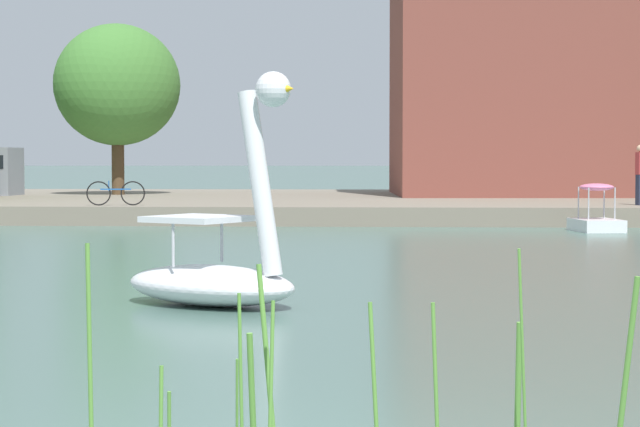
{
  "coord_description": "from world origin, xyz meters",
  "views": [
    {
      "loc": [
        0.24,
        -6.9,
        2.0
      ],
      "look_at": [
        -1.15,
        18.54,
        0.85
      ],
      "focal_mm": 69.18,
      "sensor_mm": 36.0,
      "label": 1
    }
  ],
  "objects": [
    {
      "name": "reed_clump_foreground",
      "position": [
        0.2,
        -0.32,
        0.63
      ],
      "size": [
        3.37,
        1.28,
        1.57
      ],
      "color": "#568E38",
      "rests_on": "ground_plane"
    },
    {
      "name": "swan_boat",
      "position": [
        -2.07,
        9.58,
        0.54
      ],
      "size": [
        2.96,
        2.5,
        3.13
      ],
      "color": "white",
      "rests_on": "ground_plane"
    },
    {
      "name": "tree_broadleaf_behind_dock",
      "position": [
        -10.24,
        40.6,
        4.82
      ],
      "size": [
        6.41,
        6.13,
        6.64
      ],
      "color": "#4C3823",
      "rests_on": "shore_bank_far"
    },
    {
      "name": "pedal_boat_pink",
      "position": [
        5.93,
        26.95,
        0.41
      ],
      "size": [
        1.38,
        1.9,
        1.3
      ],
      "color": "white",
      "rests_on": "ground_plane"
    },
    {
      "name": "shore_bank_far",
      "position": [
        0.0,
        38.84,
        0.28
      ],
      "size": [
        121.36,
        20.24,
        0.57
      ],
      "primitive_type": "cube",
      "color": "slate",
      "rests_on": "ground_plane"
    },
    {
      "name": "person_on_path",
      "position": [
        7.89,
        30.85,
        1.54
      ],
      "size": [
        0.29,
        0.28,
        1.83
      ],
      "color": "#23283D",
      "rests_on": "shore_bank_far"
    },
    {
      "name": "bicycle_parked",
      "position": [
        -7.93,
        29.79,
        0.94
      ],
      "size": [
        1.74,
        0.32,
        0.75
      ],
      "color": "black",
      "rests_on": "shore_bank_far"
    }
  ]
}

